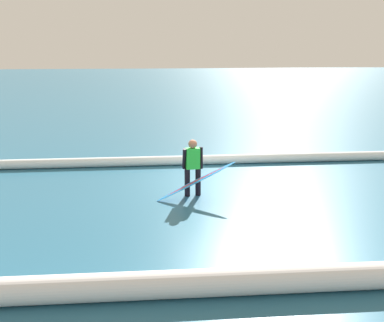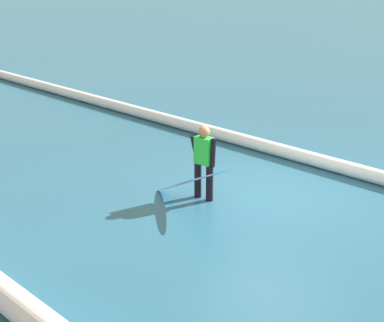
% 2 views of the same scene
% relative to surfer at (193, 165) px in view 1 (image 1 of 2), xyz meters
% --- Properties ---
extents(ground_plane, '(195.19, 195.19, 0.00)m').
position_rel_surfer_xyz_m(ground_plane, '(-0.96, -0.97, -0.82)').
color(ground_plane, '#27607D').
extents(surfer, '(0.52, 0.24, 1.46)m').
position_rel_surfer_xyz_m(surfer, '(0.00, 0.00, 0.00)').
color(surfer, black).
rests_on(surfer, ground_plane).
extents(surfboard, '(1.97, 0.41, 1.00)m').
position_rel_surfer_xyz_m(surfboard, '(-0.02, 0.37, -0.33)').
color(surfboard, '#268CE5').
rests_on(surfboard, ground_plane).
extents(wave_crest_foreground, '(24.48, 1.86, 0.31)m').
position_rel_surfer_xyz_m(wave_crest_foreground, '(1.86, -3.18, -0.66)').
color(wave_crest_foreground, white).
rests_on(wave_crest_foreground, ground_plane).
extents(wave_crest_midground, '(23.92, 2.30, 0.42)m').
position_rel_surfer_xyz_m(wave_crest_midground, '(-0.41, 4.60, -0.61)').
color(wave_crest_midground, white).
rests_on(wave_crest_midground, ground_plane).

